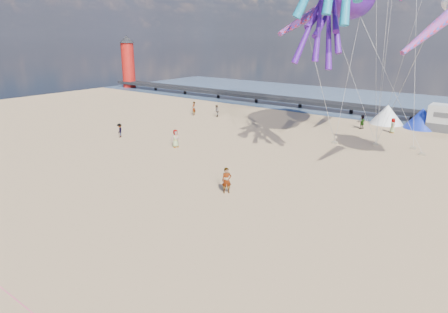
{
  "coord_description": "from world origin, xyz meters",
  "views": [
    {
      "loc": [
        11.93,
        -10.86,
        10.64
      ],
      "look_at": [
        -1.17,
        6.0,
        4.1
      ],
      "focal_mm": 32.0,
      "sensor_mm": 36.0,
      "label": 1
    }
  ],
  "objects_px": {
    "sandbag_d": "(413,148)",
    "windsock_right": "(428,33)",
    "beachgoer_0": "(176,138)",
    "sandbag_e": "(376,144)",
    "beachgoer_5": "(194,108)",
    "sandbag_b": "(422,154)",
    "standing_person": "(227,180)",
    "beachgoer_6": "(393,126)",
    "sandbag_a": "(335,143)",
    "beachgoer_1": "(217,111)",
    "lighthouse": "(128,65)",
    "tent_blue": "(422,118)",
    "tent_white": "(387,114)",
    "windsock_left": "(305,19)",
    "beachgoer_2": "(120,130)",
    "beachgoer_4": "(362,122)"
  },
  "relations": [
    {
      "from": "lighthouse",
      "to": "beachgoer_0",
      "type": "bearing_deg",
      "value": -34.24
    },
    {
      "from": "sandbag_d",
      "to": "windsock_right",
      "type": "height_order",
      "value": "windsock_right"
    },
    {
      "from": "beachgoer_0",
      "to": "sandbag_e",
      "type": "relative_size",
      "value": 3.55
    },
    {
      "from": "tent_blue",
      "to": "beachgoer_0",
      "type": "xyz_separation_m",
      "value": [
        -17.09,
        -23.85,
        -0.31
      ]
    },
    {
      "from": "tent_blue",
      "to": "windsock_left",
      "type": "xyz_separation_m",
      "value": [
        -6.63,
        -18.39,
        10.72
      ]
    },
    {
      "from": "tent_white",
      "to": "beachgoer_5",
      "type": "distance_m",
      "value": 24.99
    },
    {
      "from": "beachgoer_2",
      "to": "sandbag_b",
      "type": "xyz_separation_m",
      "value": [
        27.47,
        12.77,
        -0.64
      ]
    },
    {
      "from": "standing_person",
      "to": "beachgoer_5",
      "type": "relative_size",
      "value": 0.98
    },
    {
      "from": "lighthouse",
      "to": "tent_white",
      "type": "xyz_separation_m",
      "value": [
        54.0,
        -4.0,
        -3.3
      ]
    },
    {
      "from": "tent_blue",
      "to": "beachgoer_4",
      "type": "xyz_separation_m",
      "value": [
        -5.44,
        -4.63,
        -0.38
      ]
    },
    {
      "from": "windsock_left",
      "to": "tent_white",
      "type": "bearing_deg",
      "value": 88.32
    },
    {
      "from": "sandbag_e",
      "to": "windsock_left",
      "type": "bearing_deg",
      "value": -123.7
    },
    {
      "from": "sandbag_a",
      "to": "beachgoer_4",
      "type": "bearing_deg",
      "value": 91.49
    },
    {
      "from": "beachgoer_5",
      "to": "sandbag_e",
      "type": "distance_m",
      "value": 24.92
    },
    {
      "from": "beachgoer_2",
      "to": "sandbag_d",
      "type": "bearing_deg",
      "value": 81.32
    },
    {
      "from": "tent_white",
      "to": "windsock_left",
      "type": "bearing_deg",
      "value": -98.15
    },
    {
      "from": "beachgoer_0",
      "to": "sandbag_a",
      "type": "bearing_deg",
      "value": -25.36
    },
    {
      "from": "standing_person",
      "to": "windsock_left",
      "type": "xyz_separation_m",
      "value": [
        -0.74,
        11.81,
        11.0
      ]
    },
    {
      "from": "beachgoer_1",
      "to": "windsock_left",
      "type": "bearing_deg",
      "value": 18.89
    },
    {
      "from": "beachgoer_0",
      "to": "sandbag_e",
      "type": "distance_m",
      "value": 20.04
    },
    {
      "from": "beachgoer_4",
      "to": "windsock_right",
      "type": "distance_m",
      "value": 21.93
    },
    {
      "from": "beachgoer_0",
      "to": "beachgoer_1",
      "type": "relative_size",
      "value": 1.12
    },
    {
      "from": "standing_person",
      "to": "tent_white",
      "type": "bearing_deg",
      "value": 42.0
    },
    {
      "from": "tent_blue",
      "to": "sandbag_b",
      "type": "xyz_separation_m",
      "value": [
        2.8,
        -11.92,
        -1.09
      ]
    },
    {
      "from": "standing_person",
      "to": "windsock_left",
      "type": "height_order",
      "value": "windsock_left"
    },
    {
      "from": "tent_blue",
      "to": "beachgoer_6",
      "type": "relative_size",
      "value": 2.37
    },
    {
      "from": "standing_person",
      "to": "sandbag_a",
      "type": "relative_size",
      "value": 3.68
    },
    {
      "from": "beachgoer_0",
      "to": "windsock_right",
      "type": "distance_m",
      "value": 23.23
    },
    {
      "from": "windsock_right",
      "to": "sandbag_a",
      "type": "bearing_deg",
      "value": 157.66
    },
    {
      "from": "beachgoer_0",
      "to": "sandbag_d",
      "type": "bearing_deg",
      "value": -31.76
    },
    {
      "from": "beachgoer_0",
      "to": "beachgoer_5",
      "type": "bearing_deg",
      "value": 57.9
    },
    {
      "from": "tent_white",
      "to": "beachgoer_2",
      "type": "distance_m",
      "value": 32.2
    },
    {
      "from": "tent_white",
      "to": "beachgoer_2",
      "type": "xyz_separation_m",
      "value": [
        -20.67,
        -24.69,
        -0.45
      ]
    },
    {
      "from": "standing_person",
      "to": "beachgoer_4",
      "type": "distance_m",
      "value": 25.57
    },
    {
      "from": "tent_blue",
      "to": "lighthouse",
      "type": "bearing_deg",
      "value": 176.05
    },
    {
      "from": "tent_blue",
      "to": "sandbag_e",
      "type": "height_order",
      "value": "tent_blue"
    },
    {
      "from": "sandbag_b",
      "to": "beachgoer_0",
      "type": "bearing_deg",
      "value": -149.05
    },
    {
      "from": "standing_person",
      "to": "sandbag_b",
      "type": "bearing_deg",
      "value": 20.15
    },
    {
      "from": "lighthouse",
      "to": "beachgoer_4",
      "type": "bearing_deg",
      "value": -9.33
    },
    {
      "from": "beachgoer_6",
      "to": "sandbag_a",
      "type": "bearing_deg",
      "value": 138.03
    },
    {
      "from": "tent_white",
      "to": "standing_person",
      "type": "height_order",
      "value": "tent_white"
    },
    {
      "from": "beachgoer_1",
      "to": "standing_person",
      "type": "bearing_deg",
      "value": -3.1
    },
    {
      "from": "beachgoer_0",
      "to": "beachgoer_2",
      "type": "relative_size",
      "value": 1.17
    },
    {
      "from": "beachgoer_2",
      "to": "windsock_right",
      "type": "bearing_deg",
      "value": 58.16
    },
    {
      "from": "beachgoer_5",
      "to": "sandbag_d",
      "type": "height_order",
      "value": "beachgoer_5"
    },
    {
      "from": "beachgoer_2",
      "to": "sandbag_a",
      "type": "distance_m",
      "value": 22.7
    },
    {
      "from": "tent_blue",
      "to": "standing_person",
      "type": "height_order",
      "value": "tent_blue"
    },
    {
      "from": "beachgoer_6",
      "to": "sandbag_d",
      "type": "distance_m",
      "value": 6.74
    },
    {
      "from": "sandbag_d",
      "to": "windsock_right",
      "type": "distance_m",
      "value": 15.91
    },
    {
      "from": "sandbag_a",
      "to": "windsock_right",
      "type": "distance_m",
      "value": 16.55
    }
  ]
}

